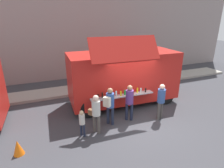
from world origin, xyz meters
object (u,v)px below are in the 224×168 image
at_px(customer_rear_waiting, 96,111).
at_px(customer_extra_browsing, 161,99).
at_px(food_truck_main, 123,76).
at_px(child_near_queue, 82,121).
at_px(customer_mid_with_backpack, 110,103).
at_px(traffic_cone_orange, 18,148).
at_px(trash_bin, 154,75).
at_px(customer_front_ordering, 129,100).

xyz_separation_m(customer_rear_waiting, customer_extra_browsing, (3.05, -0.04, 0.03)).
bearing_deg(food_truck_main, child_near_queue, -139.32).
distance_m(customer_mid_with_backpack, customer_rear_waiting, 0.81).
height_order(food_truck_main, customer_mid_with_backpack, food_truck_main).
distance_m(traffic_cone_orange, customer_rear_waiting, 2.96).
relative_size(trash_bin, customer_rear_waiting, 0.58).
xyz_separation_m(customer_mid_with_backpack, child_near_queue, (-1.30, -0.39, -0.36)).
height_order(customer_rear_waiting, child_near_queue, customer_rear_waiting).
height_order(trash_bin, child_near_queue, child_near_queue).
relative_size(traffic_cone_orange, customer_extra_browsing, 0.33).
bearing_deg(customer_mid_with_backpack, customer_rear_waiting, 168.00).
relative_size(food_truck_main, customer_extra_browsing, 3.37).
bearing_deg(food_truck_main, customer_extra_browsing, -67.65).
height_order(customer_front_ordering, customer_rear_waiting, customer_front_ordering).
bearing_deg(traffic_cone_orange, child_near_queue, 4.85).
bearing_deg(child_near_queue, customer_mid_with_backpack, -21.94).
relative_size(food_truck_main, customer_mid_with_backpack, 3.36).
bearing_deg(customer_front_ordering, customer_mid_with_backpack, 121.36).
bearing_deg(child_near_queue, food_truck_main, -0.31).
xyz_separation_m(traffic_cone_orange, customer_extra_browsing, (5.91, 0.19, 0.73)).
bearing_deg(customer_extra_browsing, traffic_cone_orange, 68.96).
distance_m(traffic_cone_orange, customer_extra_browsing, 5.96).
distance_m(food_truck_main, trash_bin, 4.36).
height_order(customer_mid_with_backpack, customer_rear_waiting, customer_mid_with_backpack).
xyz_separation_m(trash_bin, customer_rear_waiting, (-5.77, -4.52, 0.50)).
distance_m(trash_bin, customer_mid_with_backpack, 6.56).
bearing_deg(trash_bin, traffic_cone_orange, -151.22).
xyz_separation_m(trash_bin, child_near_queue, (-6.35, -4.55, 0.19)).
distance_m(customer_front_ordering, child_near_queue, 2.31).
bearing_deg(trash_bin, customer_extra_browsing, -120.88).
distance_m(customer_mid_with_backpack, customer_extra_browsing, 2.36).
bearing_deg(traffic_cone_orange, customer_rear_waiting, 4.55).
height_order(traffic_cone_orange, customer_extra_browsing, customer_extra_browsing).
distance_m(traffic_cone_orange, trash_bin, 9.85).
xyz_separation_m(food_truck_main, traffic_cone_orange, (-5.09, -2.42, -1.24)).
relative_size(trash_bin, child_near_queue, 0.86).
relative_size(customer_extra_browsing, child_near_queue, 1.50).
xyz_separation_m(food_truck_main, child_near_queue, (-2.80, -2.23, -0.84)).
height_order(customer_rear_waiting, customer_extra_browsing, customer_extra_browsing).
height_order(food_truck_main, traffic_cone_orange, food_truck_main).
distance_m(traffic_cone_orange, customer_front_ordering, 4.64).
xyz_separation_m(customer_mid_with_backpack, customer_extra_browsing, (2.32, -0.40, -0.03)).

